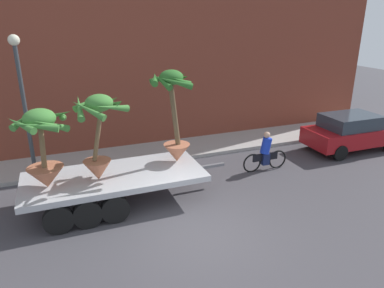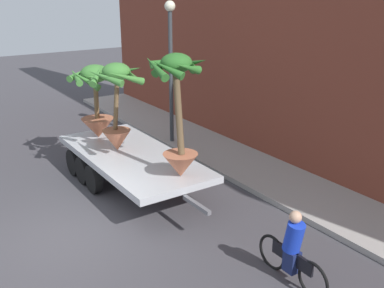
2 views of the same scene
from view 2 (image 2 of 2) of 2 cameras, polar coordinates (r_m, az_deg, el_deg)
name	(u,v)px [view 2 (image 2 of 2)]	position (r m, az deg, el deg)	size (l,w,h in m)	color
ground_plane	(70,239)	(10.90, -15.12, -11.40)	(60.00, 60.00, 0.00)	#423F44
sidewalk	(268,176)	(13.73, 9.54, -3.98)	(24.00, 2.20, 0.15)	#A39E99
building_facade	(322,4)	(13.88, 16.05, 16.60)	(24.00, 1.20, 9.91)	brown
flatbed_trailer	(128,159)	(13.11, -8.02, -1.82)	(6.40, 2.40, 0.98)	#B7BABF
potted_palm_rear	(178,114)	(10.78, -1.75, 3.84)	(1.32, 1.32, 3.01)	#B26647
potted_palm_middle	(116,103)	(12.65, -9.50, 5.12)	(1.59, 1.59, 2.53)	#B26647
potted_palm_front	(96,100)	(14.03, -11.93, 5.41)	(1.74, 1.72, 2.26)	#B26647
cyclist	(293,251)	(9.08, 12.53, -12.96)	(1.84, 0.35, 1.54)	black
street_lamp	(171,55)	(15.61, -2.70, 11.16)	(0.36, 0.36, 4.83)	#383D42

